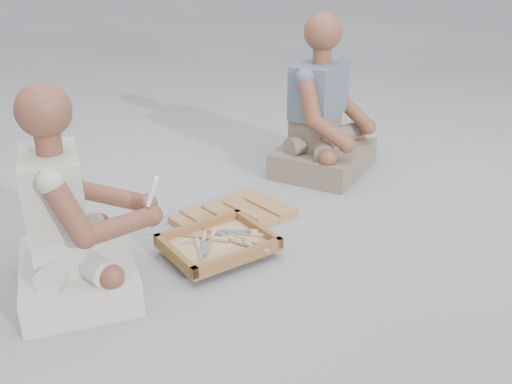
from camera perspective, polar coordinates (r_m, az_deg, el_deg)
name	(u,v)px	position (r m, az deg, el deg)	size (l,w,h in m)	color
ground	(287,262)	(2.55, 3.17, -7.00)	(60.00, 60.00, 0.00)	#9F9FA4
carved_panel	(234,216)	(2.90, -2.19, -2.46)	(0.56, 0.37, 0.04)	olive
tool_tray	(218,244)	(2.57, -3.81, -5.22)	(0.52, 0.45, 0.06)	brown
chisel_0	(212,236)	(2.60, -4.44, -4.40)	(0.13, 0.20, 0.02)	silver
chisel_1	(254,231)	(2.65, -0.24, -3.96)	(0.20, 0.12, 0.02)	silver
chisel_2	(251,241)	(2.57, -0.51, -4.93)	(0.14, 0.19, 0.02)	silver
chisel_3	(204,238)	(2.61, -5.22, -4.65)	(0.10, 0.21, 0.02)	silver
chisel_4	(198,246)	(2.55, -5.80, -5.41)	(0.06, 0.22, 0.02)	silver
chisel_5	(217,240)	(2.60, -3.88, -4.78)	(0.22, 0.06, 0.02)	silver
chisel_6	(247,243)	(2.54, -0.86, -5.17)	(0.07, 0.22, 0.02)	silver
chisel_7	(257,248)	(2.52, 0.09, -5.62)	(0.14, 0.19, 0.02)	silver
chisel_8	(231,238)	(2.59, -2.54, -4.63)	(0.12, 0.20, 0.02)	silver
chisel_9	(216,239)	(2.59, -4.01, -4.66)	(0.18, 0.15, 0.02)	silver
chisel_10	(254,234)	(2.63, -0.21, -4.27)	(0.19, 0.15, 0.02)	silver
wood_chip_0	(141,254)	(2.65, -11.44, -6.13)	(0.02, 0.01, 0.00)	tan
wood_chip_1	(225,292)	(2.35, -3.12, -9.98)	(0.02, 0.01, 0.00)	tan
wood_chip_2	(185,264)	(2.55, -7.14, -7.15)	(0.02, 0.01, 0.00)	tan
wood_chip_3	(155,257)	(2.62, -10.09, -6.43)	(0.02, 0.01, 0.00)	tan
wood_chip_4	(271,271)	(2.48, 1.52, -7.90)	(0.02, 0.01, 0.00)	tan
wood_chip_5	(224,261)	(2.55, -3.25, -6.89)	(0.02, 0.01, 0.00)	tan
wood_chip_6	(262,251)	(2.62, 0.56, -5.94)	(0.02, 0.01, 0.00)	tan
wood_chip_7	(181,252)	(2.64, -7.49, -6.01)	(0.02, 0.01, 0.00)	tan
wood_chip_8	(228,283)	(2.40, -2.86, -9.11)	(0.02, 0.01, 0.00)	tan
wood_chip_9	(149,234)	(2.82, -10.65, -4.16)	(0.02, 0.01, 0.00)	tan
wood_chip_10	(168,296)	(2.35, -8.79, -10.20)	(0.02, 0.01, 0.00)	tan
wood_chip_11	(171,242)	(2.73, -8.52, -4.94)	(0.02, 0.01, 0.00)	tan
craftsman	(71,226)	(2.33, -18.04, -3.24)	(0.59, 0.58, 0.86)	silver
companion	(323,121)	(3.45, 6.72, 7.05)	(0.77, 0.75, 0.94)	#7B6D59
mobile_phone	(152,191)	(2.25, -10.33, 0.09)	(0.07, 0.06, 0.11)	white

